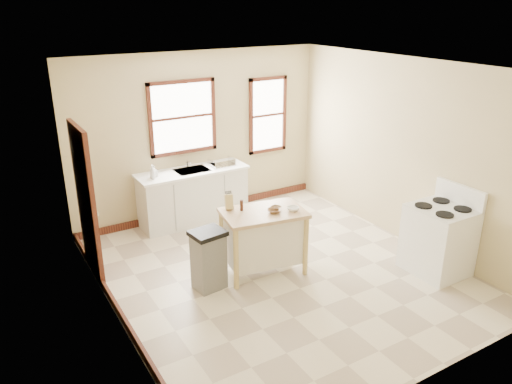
# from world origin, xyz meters

# --- Properties ---
(floor) EXTENTS (5.00, 5.00, 0.00)m
(floor) POSITION_xyz_m (0.00, 0.00, 0.00)
(floor) COLOR beige
(floor) RESTS_ON ground
(ceiling) EXTENTS (5.00, 5.00, 0.00)m
(ceiling) POSITION_xyz_m (0.00, 0.00, 2.80)
(ceiling) COLOR white
(ceiling) RESTS_ON ground
(wall_back) EXTENTS (4.50, 0.04, 2.80)m
(wall_back) POSITION_xyz_m (0.00, 2.50, 1.40)
(wall_back) COLOR tan
(wall_back) RESTS_ON ground
(wall_left) EXTENTS (0.04, 5.00, 2.80)m
(wall_left) POSITION_xyz_m (-2.25, 0.00, 1.40)
(wall_left) COLOR tan
(wall_left) RESTS_ON ground
(wall_right) EXTENTS (0.04, 5.00, 2.80)m
(wall_right) POSITION_xyz_m (2.25, 0.00, 1.40)
(wall_right) COLOR tan
(wall_right) RESTS_ON ground
(window_main) EXTENTS (1.17, 0.06, 1.22)m
(window_main) POSITION_xyz_m (-0.30, 2.48, 1.75)
(window_main) COLOR #35120E
(window_main) RESTS_ON wall_back
(window_side) EXTENTS (0.77, 0.06, 1.37)m
(window_side) POSITION_xyz_m (1.35, 2.48, 1.60)
(window_side) COLOR #35120E
(window_side) RESTS_ON wall_back
(door_left) EXTENTS (0.06, 0.90, 2.10)m
(door_left) POSITION_xyz_m (-2.21, 1.30, 1.05)
(door_left) COLOR #35120E
(door_left) RESTS_ON ground
(baseboard_back) EXTENTS (4.50, 0.04, 0.12)m
(baseboard_back) POSITION_xyz_m (0.00, 2.47, 0.06)
(baseboard_back) COLOR #35120E
(baseboard_back) RESTS_ON ground
(baseboard_left) EXTENTS (0.04, 5.00, 0.12)m
(baseboard_left) POSITION_xyz_m (-2.22, 0.00, 0.06)
(baseboard_left) COLOR #35120E
(baseboard_left) RESTS_ON ground
(sink_counter) EXTENTS (1.86, 0.62, 0.92)m
(sink_counter) POSITION_xyz_m (-0.30, 2.20, 0.46)
(sink_counter) COLOR silver
(sink_counter) RESTS_ON ground
(faucet) EXTENTS (0.03, 0.03, 0.22)m
(faucet) POSITION_xyz_m (-0.30, 2.38, 1.03)
(faucet) COLOR silver
(faucet) RESTS_ON sink_counter
(soap_bottle_a) EXTENTS (0.11, 0.11, 0.23)m
(soap_bottle_a) POSITION_xyz_m (-1.00, 2.12, 1.03)
(soap_bottle_a) COLOR #B2B2B2
(soap_bottle_a) RESTS_ON sink_counter
(soap_bottle_b) EXTENTS (0.11, 0.11, 0.19)m
(soap_bottle_b) POSITION_xyz_m (-0.96, 2.18, 1.01)
(soap_bottle_b) COLOR #B2B2B2
(soap_bottle_b) RESTS_ON sink_counter
(dish_rack) EXTENTS (0.43, 0.33, 0.10)m
(dish_rack) POSITION_xyz_m (0.24, 2.16, 0.97)
(dish_rack) COLOR silver
(dish_rack) RESTS_ON sink_counter
(kitchen_island) EXTENTS (1.20, 0.88, 0.90)m
(kitchen_island) POSITION_xyz_m (-0.17, 0.16, 0.45)
(kitchen_island) COLOR tan
(kitchen_island) RESTS_ON ground
(knife_block) EXTENTS (0.12, 0.12, 0.20)m
(knife_block) POSITION_xyz_m (-0.53, 0.47, 1.00)
(knife_block) COLOR #D5B56F
(knife_block) RESTS_ON kitchen_island
(pepper_grinder) EXTENTS (0.06, 0.06, 0.15)m
(pepper_grinder) POSITION_xyz_m (-0.41, 0.34, 0.98)
(pepper_grinder) COLOR #3C1B10
(pepper_grinder) RESTS_ON kitchen_island
(bowl_a) EXTENTS (0.24, 0.24, 0.04)m
(bowl_a) POSITION_xyz_m (-0.07, 0.06, 0.92)
(bowl_a) COLOR brown
(bowl_a) RESTS_ON kitchen_island
(bowl_b) EXTENTS (0.19, 0.19, 0.04)m
(bowl_b) POSITION_xyz_m (0.02, 0.14, 0.92)
(bowl_b) COLOR brown
(bowl_b) RESTS_ON kitchen_island
(bowl_c) EXTENTS (0.22, 0.22, 0.05)m
(bowl_c) POSITION_xyz_m (0.18, -0.02, 0.93)
(bowl_c) COLOR white
(bowl_c) RESTS_ON kitchen_island
(trash_bin) EXTENTS (0.46, 0.40, 0.82)m
(trash_bin) POSITION_xyz_m (-1.01, 0.16, 0.41)
(trash_bin) COLOR slate
(trash_bin) RESTS_ON ground
(gas_stove) EXTENTS (0.76, 0.78, 1.22)m
(gas_stove) POSITION_xyz_m (1.89, -1.07, 0.61)
(gas_stove) COLOR white
(gas_stove) RESTS_ON ground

